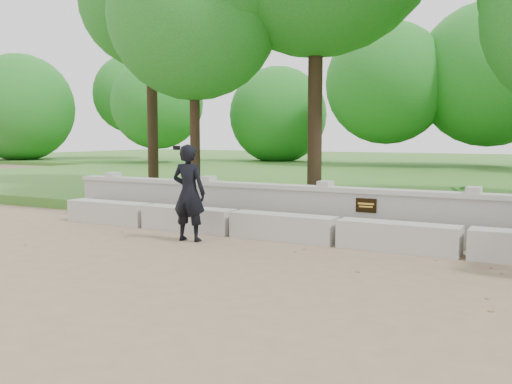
{
  "coord_description": "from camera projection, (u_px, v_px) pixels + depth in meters",
  "views": [
    {
      "loc": [
        3.26,
        -6.88,
        1.8
      ],
      "look_at": [
        -1.15,
        1.21,
        0.89
      ],
      "focal_mm": 40.0,
      "sensor_mm": 36.0,
      "label": 1
    }
  ],
  "objects": [
    {
      "name": "ground",
      "position": [
        288.0,
        269.0,
        7.75
      ],
      "size": [
        80.0,
        80.0,
        0.0
      ],
      "primitive_type": "plane",
      "color": "#8C7355",
      "rests_on": "ground"
    },
    {
      "name": "parapet_wall",
      "position": [
        352.0,
        212.0,
        9.97
      ],
      "size": [
        12.5,
        0.35,
        0.9
      ],
      "color": "#ACAAA2",
      "rests_on": "ground"
    },
    {
      "name": "man_main",
      "position": [
        189.0,
        193.0,
        9.73
      ],
      "size": [
        0.64,
        0.57,
        1.66
      ],
      "color": "black",
      "rests_on": "ground"
    },
    {
      "name": "shrub_a",
      "position": [
        184.0,
        190.0,
        12.82
      ],
      "size": [
        0.39,
        0.43,
        0.69
      ],
      "primitive_type": "imported",
      "rotation": [
        0.0,
        0.0,
        1.06
      ],
      "color": "#2A6F25",
      "rests_on": "lawn"
    },
    {
      "name": "tree_left",
      "position": [
        194.0,
        0.0,
        13.83
      ],
      "size": [
        4.22,
        4.22,
        6.95
      ],
      "color": "#382619",
      "rests_on": "lawn"
    },
    {
      "name": "lawn",
      "position": [
        459.0,
        184.0,
        19.96
      ],
      "size": [
        40.0,
        22.0,
        0.25
      ],
      "primitive_type": "cube",
      "color": "#255A18",
      "rests_on": "ground"
    },
    {
      "name": "concrete_bench",
      "position": [
        337.0,
        232.0,
        9.39
      ],
      "size": [
        11.9,
        0.45,
        0.45
      ],
      "color": "#B7B4AD",
      "rests_on": "ground"
    },
    {
      "name": "shrub_c",
      "position": [
        469.0,
        207.0,
        9.7
      ],
      "size": [
        0.8,
        0.79,
        0.68
      ],
      "primitive_type": "imported",
      "rotation": [
        0.0,
        0.0,
        3.79
      ],
      "color": "#2A6F25",
      "rests_on": "lawn"
    }
  ]
}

